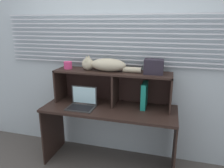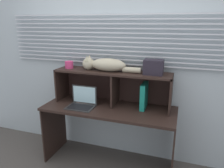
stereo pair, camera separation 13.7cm
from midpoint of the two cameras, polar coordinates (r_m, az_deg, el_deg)
back_panel_with_blinds at (r=2.70m, az=2.89°, el=6.17°), size 4.40×0.08×2.50m
desk at (r=2.59m, az=0.65°, el=-9.20°), size 1.57×0.59×0.76m
hutch_shelf_unit at (r=2.58m, az=1.84°, el=0.93°), size 1.40×0.32×0.41m
cat at (r=2.53m, az=-0.31°, el=5.19°), size 0.72×0.19×0.18m
laptop at (r=2.57m, az=-6.53°, el=-4.89°), size 0.32×0.24×0.24m
binder_upright at (r=2.51m, az=10.12°, el=-3.12°), size 0.06×0.24×0.30m
book_stack at (r=2.76m, az=-5.74°, el=-4.08°), size 0.16×0.24×0.04m
small_basket at (r=2.73m, az=-9.97°, el=5.09°), size 0.10×0.10×0.09m
storage_box at (r=2.41m, az=12.66°, el=4.41°), size 0.21×0.15×0.17m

